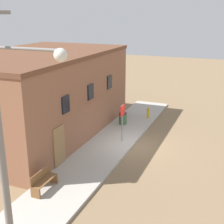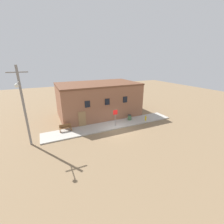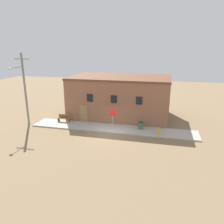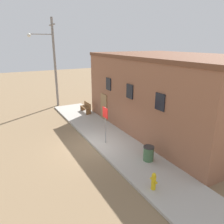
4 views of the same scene
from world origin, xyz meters
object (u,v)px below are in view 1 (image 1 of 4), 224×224
Objects in this scene: stop_sign at (122,116)px; bench at (43,181)px; trash_bin at (123,118)px; utility_pole at (4,132)px; fire_hydrant at (148,113)px.

stop_sign reaches higher than bench.
stop_sign is at bearing -11.44° from bench.
utility_pole reaches higher than trash_bin.
trash_bin is at bearing 147.69° from fire_hydrant.
trash_bin is 13.86m from utility_pole.
stop_sign reaches higher than fire_hydrant.
fire_hydrant is 2.38m from trash_bin.
fire_hydrant is 0.34× the size of stop_sign.
fire_hydrant is 15.73m from utility_pole.
trash_bin is (-2.01, 1.27, 0.01)m from fire_hydrant.
fire_hydrant is 11.45m from bench.
bench is 1.82× the size of trash_bin.
utility_pole is at bearing -156.84° from bench.
stop_sign is 3.33m from trash_bin.
bench reaches higher than trash_bin.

